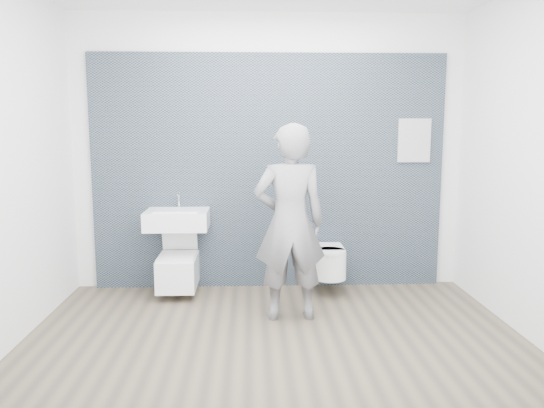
{
  "coord_description": "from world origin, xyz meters",
  "views": [
    {
      "loc": [
        -0.19,
        -3.98,
        1.68
      ],
      "look_at": [
        0.0,
        0.6,
        1.0
      ],
      "focal_mm": 35.0,
      "sensor_mm": 36.0,
      "label": 1
    }
  ],
  "objects_px": {
    "washbasin": "(177,219)",
    "toilet_square": "(178,269)",
    "toilet_rounded": "(329,262)",
    "visitor": "(290,223)"
  },
  "relations": [
    {
      "from": "washbasin",
      "to": "toilet_square",
      "type": "height_order",
      "value": "washbasin"
    },
    {
      "from": "toilet_square",
      "to": "toilet_rounded",
      "type": "xyz_separation_m",
      "value": [
        1.51,
        -0.0,
        0.06
      ]
    },
    {
      "from": "toilet_rounded",
      "to": "washbasin",
      "type": "bearing_deg",
      "value": 178.5
    },
    {
      "from": "washbasin",
      "to": "toilet_rounded",
      "type": "distance_m",
      "value": 1.57
    },
    {
      "from": "washbasin",
      "to": "toilet_square",
      "type": "distance_m",
      "value": 0.5
    },
    {
      "from": "toilet_square",
      "to": "visitor",
      "type": "xyz_separation_m",
      "value": [
        1.06,
        -0.68,
        0.59
      ]
    },
    {
      "from": "washbasin",
      "to": "visitor",
      "type": "distance_m",
      "value": 1.28
    },
    {
      "from": "washbasin",
      "to": "visitor",
      "type": "xyz_separation_m",
      "value": [
        1.06,
        -0.71,
        0.08
      ]
    },
    {
      "from": "visitor",
      "to": "washbasin",
      "type": "bearing_deg",
      "value": -37.9
    },
    {
      "from": "washbasin",
      "to": "toilet_square",
      "type": "relative_size",
      "value": 0.85
    }
  ]
}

